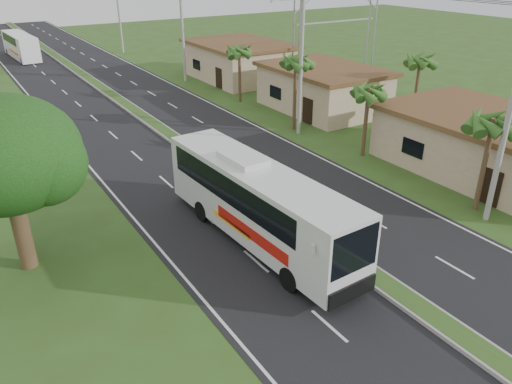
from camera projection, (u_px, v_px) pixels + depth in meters
ground at (397, 295)px, 19.87m from camera, size 180.00×180.00×0.00m
road_asphalt at (184, 146)px, 35.10m from camera, size 14.00×160.00×0.02m
median_strip at (184, 145)px, 35.06m from camera, size 1.20×160.00×0.18m
lane_edge_left at (89, 166)px, 31.88m from camera, size 0.12×160.00×0.01m
lane_edge_right at (264, 130)px, 38.34m from camera, size 0.12×160.00×0.01m
shop_near at (489, 144)px, 30.41m from camera, size 8.60×12.60×3.52m
shop_mid at (323, 88)px, 42.57m from camera, size 7.60×10.60×3.67m
shop_far at (239, 60)px, 53.21m from camera, size 8.60×11.60×3.82m
palm_verge_a at (493, 124)px, 24.44m from camera, size 2.40×2.40×5.45m
palm_verge_b at (369, 91)px, 31.65m from camera, size 2.40×2.40×5.05m
palm_verge_c at (296, 62)px, 36.37m from camera, size 2.40×2.40×5.85m
palm_verge_d at (239, 51)px, 43.71m from camera, size 2.40×2.40×5.25m
palm_behind_shop at (420, 61)px, 37.59m from camera, size 2.40×2.40×5.65m
shade_tree at (2, 159)px, 19.49m from camera, size 6.30×6.00×7.54m
utility_pole_a at (510, 112)px, 23.03m from camera, size 1.60×0.28×11.00m
utility_pole_b at (301, 48)px, 34.95m from camera, size 3.20×0.28×12.00m
utility_pole_c at (182, 25)px, 50.46m from camera, size 1.60×0.28×11.00m
utility_pole_d at (119, 10)px, 65.81m from camera, size 1.60×0.28×10.50m
billboard_lattice at (337, 13)px, 50.37m from camera, size 10.18×1.18×12.07m
coach_bus_main at (257, 199)px, 22.70m from camera, size 3.11×12.29×3.94m
coach_bus_far at (20, 45)px, 63.69m from camera, size 2.82×10.48×3.02m
motorcyclist at (323, 233)px, 22.74m from camera, size 1.98×0.58×2.20m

